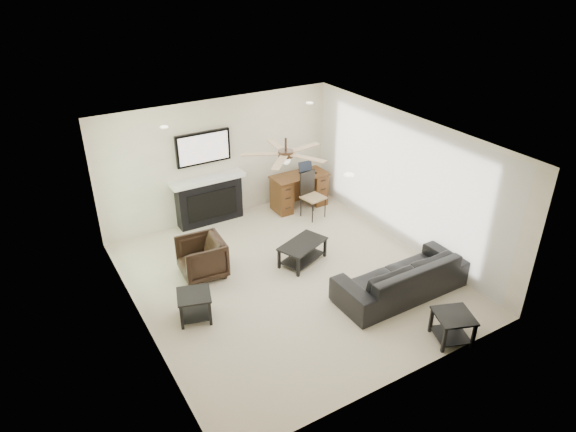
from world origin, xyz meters
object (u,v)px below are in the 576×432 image
at_px(sofa, 402,276).
at_px(armchair, 202,258).
at_px(coffee_table, 302,253).
at_px(desk, 299,191).
at_px(fireplace_unit, 208,179).

height_order(sofa, armchair, armchair).
xyz_separation_m(coffee_table, desk, (1.13, 1.93, 0.18)).
distance_m(armchair, coffee_table, 1.79).
bearing_deg(coffee_table, armchair, 140.69).
xyz_separation_m(fireplace_unit, desk, (1.93, -0.35, -0.57)).
bearing_deg(fireplace_unit, sofa, -66.22).
height_order(fireplace_unit, desk, fireplace_unit).
bearing_deg(fireplace_unit, armchair, -117.33).
distance_m(sofa, armchair, 3.37).
xyz_separation_m(coffee_table, fireplace_unit, (-0.81, 2.28, 0.75)).
distance_m(sofa, desk, 3.54).
distance_m(coffee_table, desk, 2.24).
bearing_deg(desk, fireplace_unit, 169.83).
bearing_deg(coffee_table, desk, 38.35).
relative_size(fireplace_unit, desk, 1.57).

